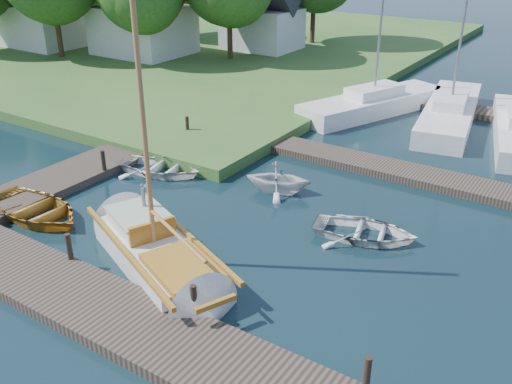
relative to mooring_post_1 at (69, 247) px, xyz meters
The scene contains 20 objects.
ground 5.87m from the mooring_post_1, 59.04° to the left, with size 160.00×160.00×0.00m, color black.
near_dock 3.21m from the mooring_post_1, 18.43° to the right, with size 18.00×2.20×0.30m, color black.
left_dock 8.62m from the mooring_post_1, 125.54° to the left, with size 2.20×18.00×0.30m, color black.
far_dock 12.55m from the mooring_post_1, 66.50° to the left, with size 14.00×1.60×0.30m, color black.
shore 36.80m from the mooring_post_1, 132.80° to the left, with size 50.00×40.00×0.50m, color #335723.
mooring_post_1 is the anchor object (origin of this frame).
mooring_post_2 4.50m from the mooring_post_1, ahead, with size 0.16×0.16×0.80m, color black.
mooring_post_3 9.00m from the mooring_post_1, ahead, with size 0.16×0.16×0.80m, color black.
mooring_post_4 6.40m from the mooring_post_1, 128.66° to the left, with size 0.16×0.16×0.80m, color black.
mooring_post_5 10.77m from the mooring_post_1, 111.80° to the left, with size 0.16×0.16×0.80m, color black.
sailboat 2.56m from the mooring_post_1, 33.66° to the left, with size 7.34×4.65×9.83m.
dinghy 3.73m from the mooring_post_1, 157.77° to the left, with size 2.84×3.98×0.82m, color #915613.
tender_a 6.94m from the mooring_post_1, 110.87° to the left, with size 2.43×3.40×0.70m, color silver.
tender_b 7.91m from the mooring_post_1, 73.23° to the left, with size 2.04×2.37×1.25m, color silver.
tender_c 8.83m from the mooring_post_1, 44.54° to the left, with size 2.29×3.21×0.66m, color silver.
marina_boat_0 18.46m from the mooring_post_1, 85.70° to the left, with size 5.23×8.85×10.45m.
marina_boat_1 19.74m from the mooring_post_1, 75.02° to the left, with size 3.78×9.60×10.42m.
house_a 27.11m from the mooring_post_1, 128.99° to the left, with size 6.30×5.00×6.29m.
house_b 31.47m from the mooring_post_1, 142.77° to the left, with size 5.77×4.50×5.79m.
house_c 29.22m from the mooring_post_1, 112.17° to the left, with size 5.25×4.00×5.28m.
Camera 1 is at (8.99, -13.61, 8.97)m, focal length 40.00 mm.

